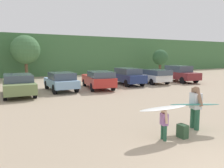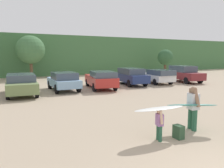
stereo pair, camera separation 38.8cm
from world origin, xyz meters
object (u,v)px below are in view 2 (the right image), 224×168
object	(u,v)px
parked_car_white	(156,76)
person_child	(159,123)
backpack_dropped	(179,132)
parked_car_olive_green	(21,84)
surfboard_teal	(192,105)
surfboard_white	(160,109)
parked_car_maroon	(183,73)
person_adult	(193,106)
parked_car_navy	(130,76)
parked_car_sky_blue	(64,81)
parked_car_red	(101,79)

from	to	relation	value
parked_car_white	person_child	bearing A→B (deg)	146.26
person_child	backpack_dropped	distance (m)	0.79
parked_car_olive_green	person_child	size ratio (longest dim) A/B	4.49
surfboard_teal	surfboard_white	bearing A→B (deg)	29.32
parked_car_maroon	person_adult	size ratio (longest dim) A/B	2.82
person_child	parked_car_white	bearing A→B (deg)	-111.68
parked_car_olive_green	parked_car_navy	xyz separation A→B (m)	(9.54, 1.03, 0.05)
person_adult	person_child	bearing A→B (deg)	25.48
parked_car_white	surfboard_teal	distance (m)	13.74
parked_car_sky_blue	parked_car_maroon	distance (m)	12.42
backpack_dropped	surfboard_teal	bearing A→B (deg)	20.12
person_child	backpack_dropped	world-z (taller)	person_child
parked_car_red	surfboard_teal	world-z (taller)	parked_car_red
parked_car_white	person_child	distance (m)	14.85
parked_car_navy	parked_car_red	bearing A→B (deg)	111.56
parked_car_white	backpack_dropped	world-z (taller)	parked_car_white
parked_car_red	person_adult	bearing A→B (deg)	-175.49
parked_car_maroon	parked_car_red	bearing A→B (deg)	98.14
person_adult	parked_car_red	bearing A→B (deg)	-79.97
surfboard_teal	parked_car_red	bearing A→B (deg)	-69.58
parked_car_red	parked_car_white	bearing A→B (deg)	-73.99
parked_car_olive_green	parked_car_sky_blue	world-z (taller)	parked_car_olive_green
surfboard_teal	backpack_dropped	size ratio (longest dim) A/B	4.11
parked_car_olive_green	parked_car_maroon	world-z (taller)	parked_car_maroon
parked_car_red	parked_car_navy	world-z (taller)	parked_car_navy
person_adult	backpack_dropped	xyz separation A→B (m)	(-1.10, -0.44, -0.69)
parked_car_maroon	surfboard_teal	distance (m)	15.55
person_adult	backpack_dropped	size ratio (longest dim) A/B	3.60
surfboard_teal	surfboard_white	distance (m)	1.52
parked_car_white	parked_car_olive_green	bearing A→B (deg)	97.47
parked_car_red	parked_car_maroon	xyz separation A→B (m)	(9.41, 0.24, 0.08)
parked_car_sky_blue	person_child	distance (m)	11.50
parked_car_olive_green	parked_car_maroon	size ratio (longest dim) A/B	1.03
parked_car_maroon	parked_car_navy	bearing A→B (deg)	90.06
parked_car_navy	backpack_dropped	xyz separation A→B (m)	(-5.77, -12.22, -0.60)
surfboard_teal	backpack_dropped	distance (m)	1.25
parked_car_olive_green	surfboard_white	bearing A→B (deg)	-160.17
parked_car_olive_green	parked_car_red	xyz separation A→B (m)	(6.12, 0.09, 0.01)
parked_car_navy	parked_car_sky_blue	bearing A→B (deg)	101.21
parked_car_sky_blue	surfboard_teal	size ratio (longest dim) A/B	2.17
person_child	parked_car_navy	bearing A→B (deg)	-101.52
person_adult	surfboard_teal	distance (m)	0.18
person_child	parked_car_olive_green	bearing A→B (deg)	-57.73
parked_car_white	parked_car_maroon	world-z (taller)	parked_car_maroon
parked_car_red	parked_car_maroon	distance (m)	9.41
person_adult	surfboard_white	xyz separation A→B (m)	(-1.67, -0.13, 0.10)
parked_car_sky_blue	parked_car_white	world-z (taller)	parked_car_sky_blue
person_child	backpack_dropped	xyz separation A→B (m)	(0.68, -0.16, -0.37)
person_adult	parked_car_sky_blue	bearing A→B (deg)	-64.48
person_adult	person_child	world-z (taller)	person_adult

